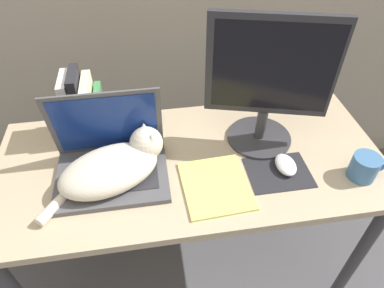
# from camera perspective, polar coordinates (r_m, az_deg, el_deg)

# --- Properties ---
(desk) EXTENTS (1.32, 0.59, 0.75)m
(desk) POSITION_cam_1_polar(r_m,az_deg,el_deg) (1.23, -0.15, -5.60)
(desk) COLOR tan
(desk) RESTS_ON ground_plane
(laptop) EXTENTS (0.35, 0.26, 0.27)m
(laptop) POSITION_cam_1_polar(r_m,az_deg,el_deg) (1.12, -13.43, -2.62)
(laptop) COLOR #4C4C51
(laptop) RESTS_ON desk
(cat) EXTENTS (0.39, 0.29, 0.14)m
(cat) POSITION_cam_1_polar(r_m,az_deg,el_deg) (1.09, -12.70, -3.58)
(cat) COLOR beige
(cat) RESTS_ON desk
(external_monitor) EXTENTS (0.39, 0.23, 0.46)m
(external_monitor) POSITION_cam_1_polar(r_m,az_deg,el_deg) (1.12, 12.68, 10.02)
(external_monitor) COLOR #333338
(external_monitor) RESTS_ON desk
(mousepad) EXTENTS (0.20, 0.16, 0.00)m
(mousepad) POSITION_cam_1_polar(r_m,az_deg,el_deg) (1.16, 14.22, -4.62)
(mousepad) COLOR #232328
(mousepad) RESTS_ON desk
(computer_mouse) EXTENTS (0.07, 0.10, 0.03)m
(computer_mouse) POSITION_cam_1_polar(r_m,az_deg,el_deg) (1.16, 15.34, -3.34)
(computer_mouse) COLOR silver
(computer_mouse) RESTS_ON mousepad
(book_row) EXTENTS (0.12, 0.14, 0.26)m
(book_row) POSITION_cam_1_polar(r_m,az_deg,el_deg) (1.25, -17.57, 5.72)
(book_row) COLOR white
(book_row) RESTS_ON desk
(notepad) EXTENTS (0.22, 0.24, 0.01)m
(notepad) POSITION_cam_1_polar(r_m,az_deg,el_deg) (1.08, 3.96, -6.90)
(notepad) COLOR #E5DB6B
(notepad) RESTS_ON desk
(webcam) EXTENTS (0.05, 0.05, 0.07)m
(webcam) POSITION_cam_1_polar(r_m,az_deg,el_deg) (1.30, -6.96, 5.38)
(webcam) COLOR #232328
(webcam) RESTS_ON desk
(mug) EXTENTS (0.12, 0.09, 0.08)m
(mug) POSITION_cam_1_polar(r_m,az_deg,el_deg) (1.21, 26.86, -3.43)
(mug) COLOR teal
(mug) RESTS_ON desk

